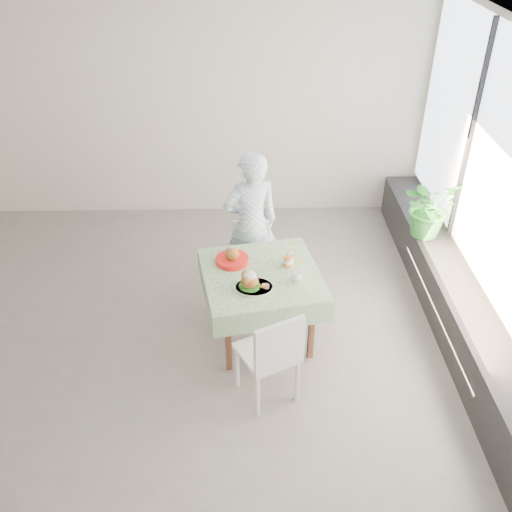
{
  "coord_description": "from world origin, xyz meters",
  "views": [
    {
      "loc": [
        0.76,
        -4.25,
        3.74
      ],
      "look_at": [
        0.86,
        -0.0,
        0.9
      ],
      "focal_mm": 40.0,
      "sensor_mm": 36.0,
      "label": 1
    }
  ],
  "objects_px": {
    "chair_near": "(268,370)",
    "potted_plant": "(430,207)",
    "cafe_table": "(261,298)",
    "main_dish": "(252,283)",
    "diner": "(251,224)",
    "chair_far": "(251,276)",
    "juice_cup_orange": "(288,260)"
  },
  "relations": [
    {
      "from": "chair_far",
      "to": "diner",
      "type": "distance_m",
      "value": 0.56
    },
    {
      "from": "potted_plant",
      "to": "chair_near",
      "type": "bearing_deg",
      "value": -134.75
    },
    {
      "from": "diner",
      "to": "potted_plant",
      "type": "relative_size",
      "value": 2.39
    },
    {
      "from": "chair_near",
      "to": "potted_plant",
      "type": "bearing_deg",
      "value": 45.25
    },
    {
      "from": "diner",
      "to": "main_dish",
      "type": "xyz_separation_m",
      "value": [
        -0.01,
        -1.02,
        0.01
      ]
    },
    {
      "from": "cafe_table",
      "to": "chair_far",
      "type": "xyz_separation_m",
      "value": [
        -0.09,
        0.65,
        -0.21
      ]
    },
    {
      "from": "chair_far",
      "to": "chair_near",
      "type": "xyz_separation_m",
      "value": [
        0.12,
        -1.4,
        0.03
      ]
    },
    {
      "from": "diner",
      "to": "main_dish",
      "type": "relative_size",
      "value": 4.69
    },
    {
      "from": "chair_far",
      "to": "potted_plant",
      "type": "height_order",
      "value": "potted_plant"
    },
    {
      "from": "cafe_table",
      "to": "chair_near",
      "type": "bearing_deg",
      "value": -87.72
    },
    {
      "from": "diner",
      "to": "juice_cup_orange",
      "type": "distance_m",
      "value": 0.76
    },
    {
      "from": "chair_far",
      "to": "juice_cup_orange",
      "type": "relative_size",
      "value": 2.85
    },
    {
      "from": "chair_near",
      "to": "diner",
      "type": "xyz_separation_m",
      "value": [
        -0.11,
        1.55,
        0.5
      ]
    },
    {
      "from": "main_dish",
      "to": "potted_plant",
      "type": "height_order",
      "value": "potted_plant"
    },
    {
      "from": "chair_far",
      "to": "main_dish",
      "type": "bearing_deg",
      "value": -90.33
    },
    {
      "from": "cafe_table",
      "to": "diner",
      "type": "distance_m",
      "value": 0.87
    },
    {
      "from": "cafe_table",
      "to": "diner",
      "type": "height_order",
      "value": "diner"
    },
    {
      "from": "cafe_table",
      "to": "chair_near",
      "type": "distance_m",
      "value": 0.78
    },
    {
      "from": "main_dish",
      "to": "potted_plant",
      "type": "distance_m",
      "value": 2.29
    },
    {
      "from": "diner",
      "to": "chair_near",
      "type": "bearing_deg",
      "value": 77.19
    },
    {
      "from": "cafe_table",
      "to": "juice_cup_orange",
      "type": "relative_size",
      "value": 4.2
    },
    {
      "from": "cafe_table",
      "to": "main_dish",
      "type": "relative_size",
      "value": 3.59
    },
    {
      "from": "chair_far",
      "to": "diner",
      "type": "height_order",
      "value": "diner"
    },
    {
      "from": "cafe_table",
      "to": "juice_cup_orange",
      "type": "bearing_deg",
      "value": 25.18
    },
    {
      "from": "chair_near",
      "to": "juice_cup_orange",
      "type": "bearing_deg",
      "value": 76.06
    },
    {
      "from": "cafe_table",
      "to": "main_dish",
      "type": "xyz_separation_m",
      "value": [
        -0.09,
        -0.22,
        0.34
      ]
    },
    {
      "from": "cafe_table",
      "to": "potted_plant",
      "type": "height_order",
      "value": "potted_plant"
    },
    {
      "from": "chair_far",
      "to": "juice_cup_orange",
      "type": "distance_m",
      "value": 0.84
    },
    {
      "from": "cafe_table",
      "to": "main_dish",
      "type": "distance_m",
      "value": 0.42
    },
    {
      "from": "juice_cup_orange",
      "to": "diner",
      "type": "bearing_deg",
      "value": 115.72
    },
    {
      "from": "juice_cup_orange",
      "to": "potted_plant",
      "type": "distance_m",
      "value": 1.82
    },
    {
      "from": "chair_far",
      "to": "chair_near",
      "type": "distance_m",
      "value": 1.41
    }
  ]
}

